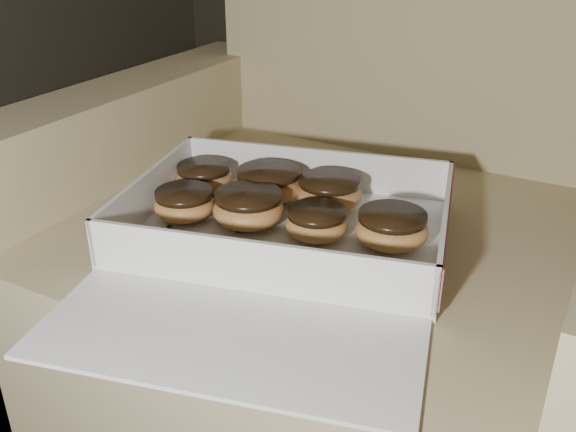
# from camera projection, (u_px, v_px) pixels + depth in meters

# --- Properties ---
(floor) EXTENTS (4.50, 4.50, 0.00)m
(floor) POSITION_uv_depth(u_px,v_px,m) (338.00, 355.00, 1.26)
(floor) COLOR black
(floor) RESTS_ON ground
(armchair) EXTENTS (0.88, 0.74, 0.91)m
(armchair) POSITION_uv_depth(u_px,v_px,m) (348.00, 272.00, 0.99)
(armchair) COLOR tan
(armchair) RESTS_ON floor
(bakery_box) EXTENTS (0.49, 0.55, 0.07)m
(bakery_box) POSITION_uv_depth(u_px,v_px,m) (282.00, 241.00, 0.80)
(bakery_box) COLOR white
(bakery_box) RESTS_ON armchair
(donut_a) EXTENTS (0.10, 0.10, 0.05)m
(donut_a) POSITION_uv_depth(u_px,v_px,m) (268.00, 184.00, 0.91)
(donut_a) COLOR #D9894C
(donut_a) RESTS_ON bakery_box
(donut_b) EXTENTS (0.08, 0.08, 0.04)m
(donut_b) POSITION_uv_depth(u_px,v_px,m) (317.00, 223.00, 0.81)
(donut_b) COLOR #D9894C
(donut_b) RESTS_ON bakery_box
(donut_c) EXTENTS (0.09, 0.09, 0.05)m
(donut_c) POSITION_uv_depth(u_px,v_px,m) (249.00, 208.00, 0.84)
(donut_c) COLOR #D9894C
(donut_c) RESTS_ON bakery_box
(donut_d) EXTENTS (0.09, 0.09, 0.05)m
(donut_d) POSITION_uv_depth(u_px,v_px,m) (329.00, 192.00, 0.88)
(donut_d) COLOR #D9894C
(donut_d) RESTS_ON bakery_box
(donut_e) EXTENTS (0.08, 0.08, 0.04)m
(donut_e) POSITION_uv_depth(u_px,v_px,m) (204.00, 177.00, 0.94)
(donut_e) COLOR #D9894C
(donut_e) RESTS_ON bakery_box
(donut_f) EXTENTS (0.08, 0.08, 0.04)m
(donut_f) POSITION_uv_depth(u_px,v_px,m) (184.00, 203.00, 0.86)
(donut_f) COLOR #D9894C
(donut_f) RESTS_ON bakery_box
(donut_g) EXTENTS (0.09, 0.09, 0.05)m
(donut_g) POSITION_uv_depth(u_px,v_px,m) (392.00, 228.00, 0.79)
(donut_g) COLOR #D9894C
(donut_g) RESTS_ON bakery_box
(crumb_a) EXTENTS (0.01, 0.01, 0.00)m
(crumb_a) POSITION_uv_depth(u_px,v_px,m) (361.00, 294.00, 0.70)
(crumb_a) COLOR black
(crumb_a) RESTS_ON bakery_box
(crumb_b) EXTENTS (0.01, 0.01, 0.00)m
(crumb_b) POSITION_uv_depth(u_px,v_px,m) (169.00, 226.00, 0.84)
(crumb_b) COLOR black
(crumb_b) RESTS_ON bakery_box
(crumb_c) EXTENTS (0.01, 0.01, 0.00)m
(crumb_c) POSITION_uv_depth(u_px,v_px,m) (238.00, 231.00, 0.83)
(crumb_c) COLOR black
(crumb_c) RESTS_ON bakery_box
(crumb_d) EXTENTS (0.01, 0.01, 0.00)m
(crumb_d) POSITION_uv_depth(u_px,v_px,m) (320.00, 284.00, 0.71)
(crumb_d) COLOR black
(crumb_d) RESTS_ON bakery_box
(crumb_e) EXTENTS (0.01, 0.01, 0.00)m
(crumb_e) POSITION_uv_depth(u_px,v_px,m) (225.00, 242.00, 0.80)
(crumb_e) COLOR black
(crumb_e) RESTS_ON bakery_box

